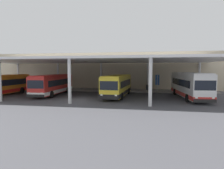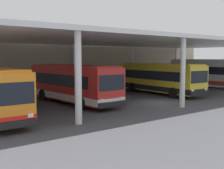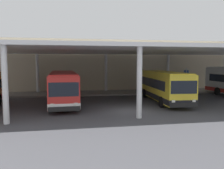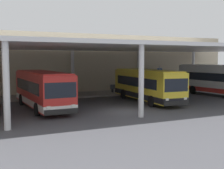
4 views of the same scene
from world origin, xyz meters
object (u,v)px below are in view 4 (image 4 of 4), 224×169
(bus_far_bay, at_px, (221,80))
(bus_second_bay, at_px, (42,89))
(bus_middle_bay, at_px, (147,85))
(banner_sign, at_px, (160,77))
(trash_bin, at_px, (144,87))
(bench_waiting, at_px, (117,88))

(bus_far_bay, bearing_deg, bus_second_bay, -179.89)
(bus_middle_bay, height_order, banner_sign, banner_sign)
(trash_bin, bearing_deg, bus_middle_bay, -119.85)
(bus_far_bay, distance_m, bench_waiting, 12.16)
(banner_sign, bearing_deg, bus_middle_bay, -132.59)
(trash_bin, distance_m, banner_sign, 2.39)
(banner_sign, bearing_deg, bus_second_bay, -158.43)
(bus_far_bay, height_order, trash_bin, bus_far_bay)
(bus_middle_bay, bearing_deg, trash_bin, 60.15)
(bus_second_bay, distance_m, bus_far_bay, 20.46)
(bus_second_bay, distance_m, bus_middle_bay, 10.35)
(bench_waiting, bearing_deg, bus_far_bay, -37.49)
(bus_far_bay, bearing_deg, trash_bin, 126.99)
(bus_second_bay, height_order, bus_far_bay, bus_far_bay)
(bench_waiting, height_order, trash_bin, trash_bin)
(bus_far_bay, bearing_deg, bench_waiting, 142.51)
(bench_waiting, distance_m, trash_bin, 3.93)
(bench_waiting, xyz_separation_m, banner_sign, (5.65, -0.88, 1.32))
(bus_far_bay, height_order, banner_sign, bus_far_bay)
(bus_second_bay, xyz_separation_m, bench_waiting, (10.86, 7.40, -0.99))
(bus_second_bay, xyz_separation_m, bus_middle_bay, (10.35, -0.17, 0.00))
(bus_second_bay, height_order, bus_middle_bay, same)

